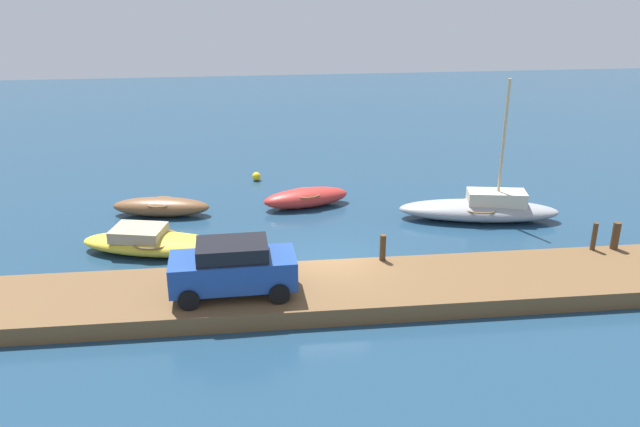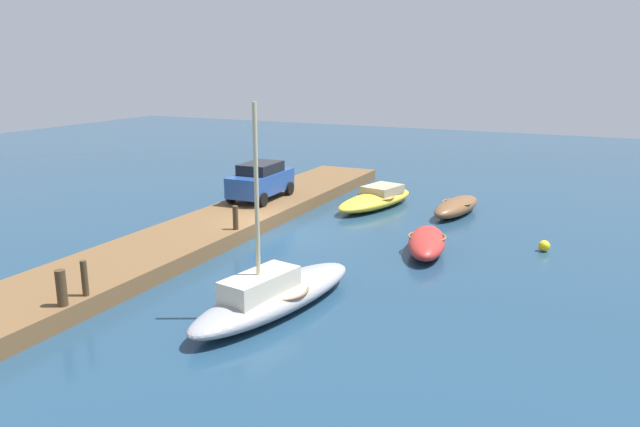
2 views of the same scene
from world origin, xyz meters
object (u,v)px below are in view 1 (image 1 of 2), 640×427
at_px(motorboat_yellow, 153,242).
at_px(rowboat_brown, 161,207).
at_px(mooring_post_west, 383,248).
at_px(parked_car, 233,267).
at_px(rowboat_red, 306,197).
at_px(mooring_post_mid_east, 616,236).
at_px(mooring_post_mid_west, 594,236).
at_px(marker_buoy, 256,176).
at_px(sailboat_grey, 481,208).

xyz_separation_m(motorboat_yellow, rowboat_brown, (-0.13, 3.91, -0.02)).
bearing_deg(mooring_post_west, parked_car, -159.88).
height_order(rowboat_red, mooring_post_mid_east, mooring_post_mid_east).
bearing_deg(mooring_post_mid_east, mooring_post_mid_west, 180.00).
relative_size(motorboat_yellow, marker_buoy, 13.76).
relative_size(parked_car, marker_buoy, 9.17).
xyz_separation_m(motorboat_yellow, marker_buoy, (4.06, 8.23, -0.21)).
distance_m(motorboat_yellow, mooring_post_west, 8.67).
bearing_deg(rowboat_brown, marker_buoy, 54.74).
bearing_deg(sailboat_grey, rowboat_brown, -178.32).
bearing_deg(mooring_post_mid_west, motorboat_yellow, 169.85).
relative_size(sailboat_grey, rowboat_brown, 1.60).
distance_m(rowboat_red, mooring_post_mid_east, 12.70).
bearing_deg(motorboat_yellow, rowboat_red, 47.93).
xyz_separation_m(mooring_post_west, mooring_post_mid_east, (8.51, 0.00, 0.04)).
relative_size(mooring_post_mid_east, parked_car, 0.26).
bearing_deg(parked_car, rowboat_brown, 108.51).
height_order(motorboat_yellow, marker_buoy, motorboat_yellow).
relative_size(rowboat_red, mooring_post_mid_east, 4.05).
height_order(rowboat_brown, mooring_post_mid_west, mooring_post_mid_west).
bearing_deg(mooring_post_mid_west, rowboat_brown, 157.11).
xyz_separation_m(sailboat_grey, marker_buoy, (-9.30, 6.40, -0.30)).
relative_size(sailboat_grey, mooring_post_west, 7.34).
height_order(mooring_post_mid_east, marker_buoy, mooring_post_mid_east).
height_order(rowboat_brown, marker_buoy, rowboat_brown).
bearing_deg(mooring_post_mid_east, rowboat_red, 145.91).
distance_m(rowboat_red, mooring_post_west, 7.41).
xyz_separation_m(sailboat_grey, mooring_post_west, (-5.21, -4.66, 0.54)).
bearing_deg(marker_buoy, mooring_post_west, -69.67).
bearing_deg(mooring_post_west, rowboat_brown, 140.85).
relative_size(sailboat_grey, marker_buoy, 16.17).
relative_size(rowboat_red, mooring_post_west, 4.35).
relative_size(mooring_post_west, marker_buoy, 2.20).
bearing_deg(marker_buoy, rowboat_brown, -134.18).
relative_size(rowboat_brown, mooring_post_west, 4.60).
bearing_deg(motorboat_yellow, mooring_post_mid_west, 3.10).
relative_size(motorboat_yellow, parked_car, 1.50).
xyz_separation_m(sailboat_grey, parked_car, (-10.31, -6.53, 0.97)).
distance_m(rowboat_red, mooring_post_mid_west, 12.04).
height_order(rowboat_brown, mooring_post_mid_east, mooring_post_mid_east).
bearing_deg(motorboat_yellow, parked_car, -43.75).
bearing_deg(mooring_post_mid_west, rowboat_red, 143.73).
bearing_deg(sailboat_grey, motorboat_yellow, -161.76).
distance_m(sailboat_grey, rowboat_red, 7.60).
xyz_separation_m(parked_car, marker_buoy, (1.01, 12.94, -1.27)).
height_order(mooring_post_west, parked_car, parked_car).
relative_size(motorboat_yellow, mooring_post_mid_west, 5.70).
bearing_deg(mooring_post_mid_east, marker_buoy, 138.74).
distance_m(motorboat_yellow, rowboat_brown, 3.91).
bearing_deg(parked_car, rowboat_red, 69.10).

